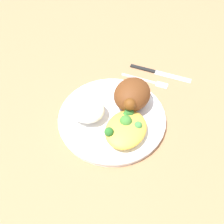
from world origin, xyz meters
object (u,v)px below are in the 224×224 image
Objects in this scene: roasted_chicken at (132,95)px; knife at (155,71)px; fork at (147,81)px; mac_cheese_with_broccoli at (126,128)px; plate at (112,117)px; rice_pile at (86,108)px.

roasted_chicken reaches higher than knife.
fork is at bearing -5.43° from knife.
mac_cheese_with_broccoli is 0.80× the size of fork.
roasted_chicken is (-0.06, 0.03, 0.04)m from plate.
rice_pile reaches higher than plate.
rice_pile is at bearing -18.55° from knife.
mac_cheese_with_broccoli is 0.26m from knife.
plate is at bearing -26.00° from roasted_chicken.
plate is at bearing -8.08° from fork.
mac_cheese_with_broccoli is at bearing 5.20° from knife.
mac_cheese_with_broccoli is 0.21m from fork.
rice_pile is at bearing -90.27° from mac_cheese_with_broccoli.
roasted_chicken reaches higher than fork.
fork is 0.75× the size of knife.
fork is (-0.12, -0.00, -0.05)m from roasted_chicken.
rice_pile is at bearing -21.48° from fork.
knife is (-0.22, 0.03, -0.01)m from plate.
rice_pile reaches higher than fork.
plate is 0.18m from fork.
roasted_chicken reaches higher than mac_cheese_with_broccoli.
mac_cheese_with_broccoli reaches higher than fork.
roasted_chicken is 0.58× the size of knife.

